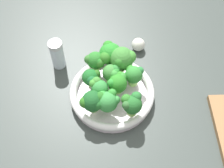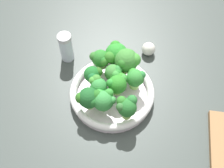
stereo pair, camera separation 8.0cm
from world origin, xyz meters
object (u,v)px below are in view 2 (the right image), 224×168
(broccoli_floret_4, at_px, (118,83))
(broccoli_floret_5, at_px, (101,59))
(pepper_shaker, at_px, (66,47))
(bowl, at_px, (112,93))
(broccoli_floret_10, at_px, (98,86))
(broccoli_floret_0, at_px, (127,61))
(broccoli_floret_1, at_px, (116,54))
(garlic_bulb, at_px, (148,49))
(broccoli_floret_2, at_px, (127,107))
(broccoli_floret_3, at_px, (114,73))
(broccoli_floret_9, at_px, (89,98))
(broccoli_floret_6, at_px, (93,75))
(broccoli_floret_8, at_px, (135,78))
(broccoli_floret_7, at_px, (103,100))

(broccoli_floret_4, height_order, broccoli_floret_5, broccoli_floret_5)
(broccoli_floret_5, xyz_separation_m, pepper_shaker, (0.11, 0.07, -0.03))
(bowl, distance_m, broccoli_floret_10, 0.07)
(bowl, bearing_deg, broccoli_floret_0, -58.66)
(broccoli_floret_4, bearing_deg, broccoli_floret_1, -22.20)
(broccoli_floret_0, xyz_separation_m, garlic_bulb, (0.06, -0.11, -0.07))
(broccoli_floret_1, height_order, broccoli_floret_5, broccoli_floret_1)
(broccoli_floret_2, distance_m, broccoli_floret_3, 0.11)
(broccoli_floret_0, xyz_separation_m, pepper_shaker, (0.15, 0.13, -0.04))
(broccoli_floret_5, relative_size, garlic_bulb, 1.56)
(broccoli_floret_10, bearing_deg, broccoli_floret_3, -69.92)
(garlic_bulb, bearing_deg, pepper_shaker, 68.56)
(broccoli_floret_3, relative_size, broccoli_floret_10, 0.94)
(broccoli_floret_0, bearing_deg, broccoli_floret_9, 112.97)
(broccoli_floret_4, height_order, broccoli_floret_6, broccoli_floret_4)
(broccoli_floret_5, xyz_separation_m, broccoli_floret_8, (-0.10, -0.06, -0.00))
(bowl, distance_m, broccoli_floret_8, 0.08)
(bowl, xyz_separation_m, broccoli_floret_1, (0.08, -0.05, 0.06))
(broccoli_floret_5, relative_size, broccoli_floret_8, 1.01)
(bowl, xyz_separation_m, broccoli_floret_8, (-0.01, -0.06, 0.06))
(broccoli_floret_0, distance_m, broccoli_floret_2, 0.14)
(broccoli_floret_4, relative_size, broccoli_floret_6, 1.11)
(broccoli_floret_9, distance_m, pepper_shaker, 0.21)
(bowl, xyz_separation_m, broccoli_floret_2, (-0.09, -0.00, 0.06))
(broccoli_floret_3, bearing_deg, broccoli_floret_8, -132.90)
(broccoli_floret_8, distance_m, pepper_shaker, 0.24)
(broccoli_floret_0, relative_size, broccoli_floret_2, 1.20)
(broccoli_floret_1, distance_m, broccoli_floret_4, 0.09)
(broccoli_floret_0, distance_m, broccoli_floret_9, 0.15)
(broccoli_floret_6, height_order, garlic_bulb, broccoli_floret_6)
(broccoli_floret_2, relative_size, garlic_bulb, 1.65)
(broccoli_floret_0, xyz_separation_m, broccoli_floret_5, (0.04, 0.06, -0.01))
(broccoli_floret_7, distance_m, pepper_shaker, 0.23)
(garlic_bulb, bearing_deg, broccoli_floret_6, 103.38)
(broccoli_floret_3, relative_size, broccoli_floret_5, 0.92)
(broccoli_floret_8, distance_m, broccoli_floret_9, 0.14)
(broccoli_floret_0, relative_size, broccoli_floret_1, 1.11)
(broccoli_floret_6, xyz_separation_m, broccoli_floret_8, (-0.06, -0.10, 0.00))
(broccoli_floret_2, height_order, broccoli_floret_6, broccoli_floret_2)
(broccoli_floret_1, relative_size, pepper_shaker, 0.75)
(pepper_shaker, bearing_deg, bowl, -161.74)
(broccoli_floret_9, bearing_deg, broccoli_floret_7, -124.34)
(bowl, height_order, broccoli_floret_1, broccoli_floret_1)
(pepper_shaker, bearing_deg, broccoli_floret_10, -172.56)
(bowl, height_order, pepper_shaker, pepper_shaker)
(broccoli_floret_4, relative_size, broccoli_floret_9, 0.92)
(broccoli_floret_0, height_order, broccoli_floret_8, broccoli_floret_0)
(broccoli_floret_3, distance_m, broccoli_floret_9, 0.10)
(broccoli_floret_2, relative_size, broccoli_floret_6, 1.22)
(broccoli_floret_1, height_order, pepper_shaker, broccoli_floret_1)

